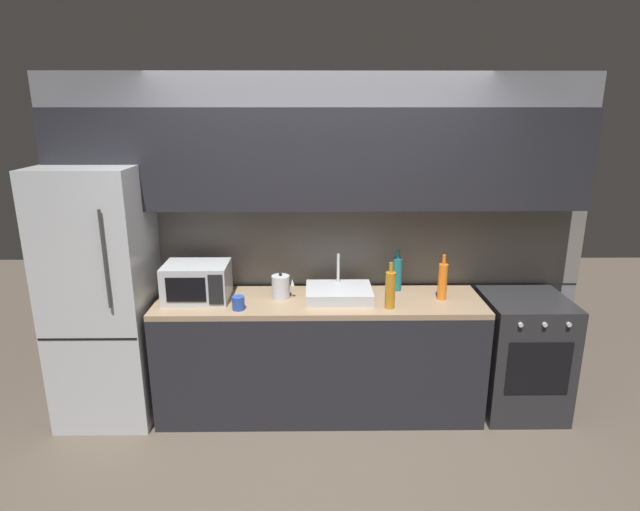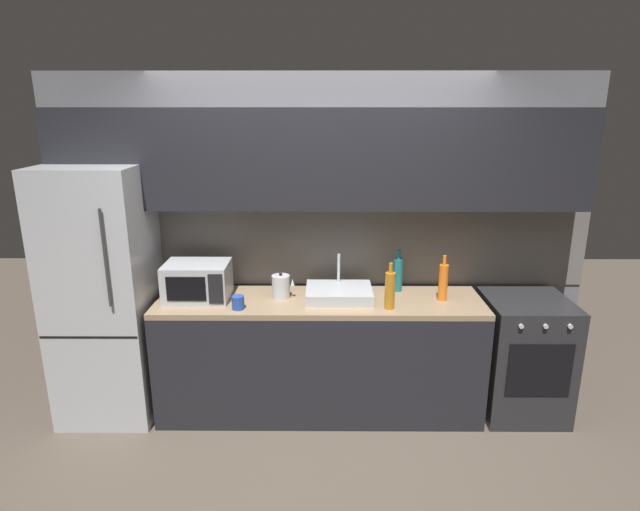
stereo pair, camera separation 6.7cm
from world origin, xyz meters
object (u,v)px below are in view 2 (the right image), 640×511
wine_bottle_orange (443,282)px  kettle (281,287)px  wine_bottle_teal (398,274)px  oven_range (523,356)px  mug_blue (238,303)px  microwave (198,281)px  refrigerator (105,294)px  wine_bottle_amber (390,290)px

wine_bottle_orange → kettle: bearing=178.1°
wine_bottle_orange → wine_bottle_teal: size_ratio=1.05×
oven_range → mug_blue: (-2.09, -0.18, 0.50)m
oven_range → kettle: size_ratio=4.61×
wine_bottle_teal → microwave: bearing=-173.1°
microwave → wine_bottle_orange: (1.78, -0.02, 0.00)m
refrigerator → wine_bottle_amber: (2.06, -0.17, 0.10)m
wine_bottle_teal → mug_blue: wine_bottle_teal is taller
wine_bottle_teal → kettle: bearing=-169.7°
microwave → kettle: microwave is taller
mug_blue → wine_bottle_amber: bearing=1.0°
refrigerator → microwave: refrigerator is taller
wine_bottle_amber → refrigerator: bearing=175.4°
refrigerator → microwave: 0.69m
microwave → mug_blue: microwave is taller
wine_bottle_orange → wine_bottle_teal: (-0.30, 0.20, -0.01)m
kettle → wine_bottle_orange: (1.17, -0.04, 0.05)m
oven_range → microwave: 2.49m
oven_range → wine_bottle_orange: bearing=179.8°
oven_range → wine_bottle_amber: (-1.04, -0.17, 0.59)m
refrigerator → wine_bottle_amber: size_ratio=5.68×
wine_bottle_teal → wine_bottle_amber: bearing=-106.0°
wine_bottle_orange → mug_blue: (-1.46, -0.19, -0.09)m
wine_bottle_teal → wine_bottle_orange: bearing=-33.5°
kettle → wine_bottle_amber: size_ratio=0.59×
refrigerator → kettle: refrigerator is taller
wine_bottle_orange → microwave: bearing=179.4°
oven_range → wine_bottle_orange: wine_bottle_orange is taller
wine_bottle_amber → mug_blue: bearing=-179.0°
refrigerator → wine_bottle_amber: bearing=-4.6°
wine_bottle_amber → wine_bottle_orange: wine_bottle_orange is taller
wine_bottle_amber → wine_bottle_teal: bearing=74.0°
refrigerator → wine_bottle_orange: bearing=0.0°
oven_range → wine_bottle_teal: bearing=167.9°
refrigerator → mug_blue: 1.02m
microwave → wine_bottle_teal: wine_bottle_teal is taller
oven_range → microwave: microwave is taller
kettle → wine_bottle_orange: bearing=-1.9°
wine_bottle_orange → wine_bottle_teal: bearing=146.5°
kettle → refrigerator: bearing=-178.3°
wine_bottle_orange → mug_blue: bearing=-172.7°
microwave → refrigerator: bearing=-178.4°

